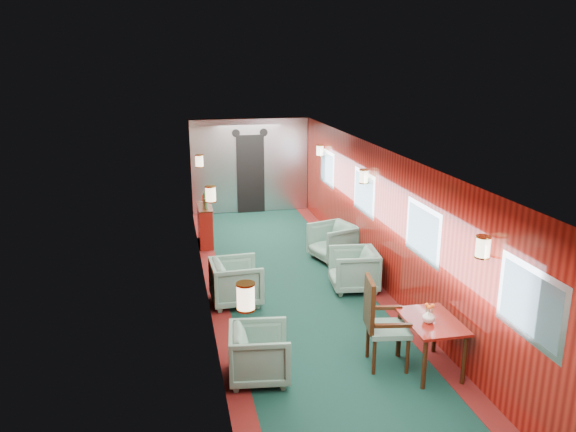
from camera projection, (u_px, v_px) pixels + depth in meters
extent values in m
plane|color=black|center=(304.00, 305.00, 9.05)|extent=(12.00, 12.00, 0.00)
cube|color=white|center=(306.00, 161.00, 8.42)|extent=(3.00, 12.00, 0.10)
cube|color=white|center=(306.00, 161.00, 8.41)|extent=(1.20, 12.00, 0.06)
cube|color=maroon|center=(250.00, 165.00, 14.38)|extent=(3.00, 0.10, 2.40)
cube|color=maroon|center=(208.00, 241.00, 8.43)|extent=(0.10, 12.00, 2.40)
cube|color=maroon|center=(395.00, 229.00, 9.03)|extent=(0.10, 12.00, 2.40)
cube|color=#48100E|center=(221.00, 313.00, 8.78)|extent=(0.30, 12.00, 0.01)
cube|color=#48100E|center=(383.00, 298.00, 9.32)|extent=(0.30, 12.00, 0.01)
cube|color=silver|center=(250.00, 166.00, 14.30)|extent=(2.98, 0.12, 2.38)
cube|color=black|center=(251.00, 174.00, 14.28)|extent=(0.70, 0.06, 2.00)
cylinder|color=black|center=(236.00, 133.00, 13.93)|extent=(0.20, 0.04, 0.20)
cylinder|color=black|center=(264.00, 132.00, 14.08)|extent=(0.20, 0.04, 0.20)
cube|color=silver|center=(530.00, 304.00, 5.66)|extent=(0.02, 1.10, 0.80)
cube|color=#46616A|center=(529.00, 304.00, 5.66)|extent=(0.01, 0.96, 0.66)
cube|color=silver|center=(423.00, 232.00, 8.02)|extent=(0.02, 1.10, 0.80)
cube|color=#46616A|center=(422.00, 232.00, 8.02)|extent=(0.01, 0.96, 0.66)
cube|color=silver|center=(364.00, 193.00, 10.37)|extent=(0.02, 1.10, 0.80)
cube|color=#46616A|center=(364.00, 193.00, 10.37)|extent=(0.01, 0.96, 0.66)
cube|color=silver|center=(327.00, 168.00, 12.72)|extent=(0.02, 1.10, 0.80)
cube|color=#46616A|center=(327.00, 168.00, 12.72)|extent=(0.01, 0.96, 0.66)
cylinder|color=#FFF2C6|center=(246.00, 297.00, 4.99)|extent=(0.16, 0.16, 0.24)
cylinder|color=#AD8D30|center=(246.00, 309.00, 5.02)|extent=(0.17, 0.17, 0.02)
cylinder|color=#FFF2C6|center=(483.00, 247.00, 6.30)|extent=(0.16, 0.16, 0.24)
cylinder|color=#AD8D30|center=(482.00, 257.00, 6.34)|extent=(0.17, 0.17, 0.02)
cylinder|color=#FFF2C6|center=(211.00, 194.00, 8.76)|extent=(0.16, 0.16, 0.24)
cylinder|color=#AD8D30|center=(211.00, 201.00, 8.79)|extent=(0.17, 0.17, 0.02)
cylinder|color=#FFF2C6|center=(364.00, 176.00, 10.07)|extent=(0.16, 0.16, 0.24)
cylinder|color=#AD8D30|center=(364.00, 183.00, 10.10)|extent=(0.17, 0.17, 0.02)
cylinder|color=#FFF2C6|center=(199.00, 161.00, 11.58)|extent=(0.16, 0.16, 0.24)
cylinder|color=#AD8D30|center=(200.00, 167.00, 11.61)|extent=(0.17, 0.17, 0.02)
cylinder|color=#FFF2C6|center=(320.00, 150.00, 12.89)|extent=(0.16, 0.16, 0.24)
cylinder|color=#AD8D30|center=(320.00, 156.00, 12.93)|extent=(0.17, 0.17, 0.02)
cube|color=maroon|center=(432.00, 321.00, 7.02)|extent=(0.65, 0.93, 0.04)
cylinder|color=#311A0B|center=(424.00, 364.00, 6.69)|extent=(0.06, 0.06, 0.65)
cylinder|color=#311A0B|center=(464.00, 360.00, 6.78)|extent=(0.06, 0.06, 0.65)
cylinder|color=#311A0B|center=(399.00, 333.00, 7.43)|extent=(0.06, 0.06, 0.65)
cylinder|color=#311A0B|center=(435.00, 330.00, 7.53)|extent=(0.06, 0.06, 0.65)
cube|color=#225147|center=(388.00, 329.00, 7.16)|extent=(0.59, 0.59, 0.07)
cube|color=#311A0B|center=(369.00, 304.00, 7.05)|extent=(0.13, 0.47, 0.67)
cube|color=#225147|center=(371.00, 309.00, 7.07)|extent=(0.08, 0.35, 0.40)
cube|color=#311A0B|center=(393.00, 326.00, 6.87)|extent=(0.47, 0.13, 0.04)
cube|color=#311A0B|center=(384.00, 308.00, 7.36)|extent=(0.47, 0.13, 0.04)
cylinder|color=#311A0B|center=(374.00, 357.00, 7.02)|extent=(0.05, 0.05, 0.48)
cylinder|color=#311A0B|center=(407.00, 356.00, 7.04)|extent=(0.05, 0.05, 0.48)
cylinder|color=#311A0B|center=(368.00, 341.00, 7.43)|extent=(0.05, 0.05, 0.48)
cylinder|color=#311A0B|center=(399.00, 340.00, 7.45)|extent=(0.05, 0.05, 0.48)
cube|color=maroon|center=(205.00, 225.00, 11.93)|extent=(0.28, 0.92, 0.83)
cube|color=#311A0B|center=(205.00, 207.00, 11.82)|extent=(0.30, 0.94, 0.02)
cylinder|color=#274F2B|center=(206.00, 204.00, 11.57)|extent=(0.07, 0.07, 0.22)
cylinder|color=#274F2B|center=(205.00, 199.00, 11.87)|extent=(0.06, 0.06, 0.28)
cylinder|color=#AD8D30|center=(204.00, 199.00, 12.05)|extent=(0.08, 0.08, 0.18)
imported|color=beige|center=(429.00, 316.00, 6.92)|extent=(0.18, 0.18, 0.17)
imported|color=#225147|center=(260.00, 354.00, 6.90)|extent=(0.83, 0.81, 0.68)
imported|color=#225147|center=(236.00, 282.00, 9.05)|extent=(0.83, 0.81, 0.73)
imported|color=#225147|center=(354.00, 270.00, 9.60)|extent=(0.86, 0.84, 0.71)
imported|color=#225147|center=(333.00, 242.00, 11.04)|extent=(0.99, 0.97, 0.72)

